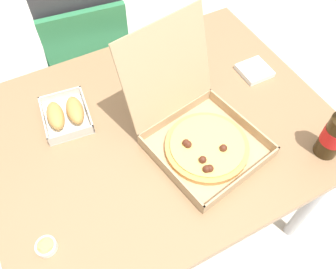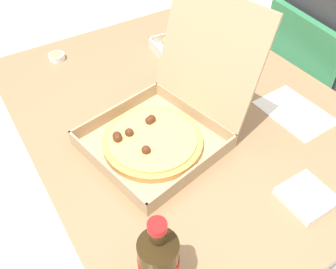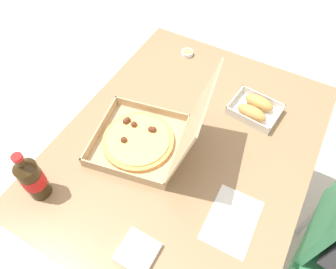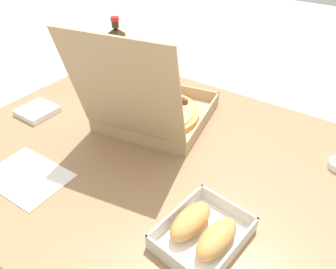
# 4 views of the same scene
# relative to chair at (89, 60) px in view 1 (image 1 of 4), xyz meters

# --- Properties ---
(ground_plane) EXTENTS (10.00, 10.00, 0.00)m
(ground_plane) POSITION_rel_chair_xyz_m (0.04, -0.69, -0.48)
(ground_plane) COLOR beige
(dining_table) EXTENTS (1.15, 0.90, 0.72)m
(dining_table) POSITION_rel_chair_xyz_m (0.04, -0.69, 0.16)
(dining_table) COLOR #997551
(dining_table) RESTS_ON ground_plane
(chair) EXTENTS (0.44, 0.44, 0.83)m
(chair) POSITION_rel_chair_xyz_m (0.00, 0.00, 0.00)
(chair) COLOR #338451
(chair) RESTS_ON ground_plane
(diner_person) EXTENTS (0.38, 0.43, 1.15)m
(diner_person) POSITION_rel_chair_xyz_m (0.01, 0.06, 0.21)
(diner_person) COLOR #333847
(diner_person) RESTS_ON ground_plane
(pizza_box_open) EXTENTS (0.39, 0.46, 0.35)m
(pizza_box_open) POSITION_rel_chair_xyz_m (0.12, -0.81, 0.29)
(pizza_box_open) COLOR tan
(pizza_box_open) RESTS_ON dining_table
(bread_side_box) EXTENTS (0.17, 0.21, 0.06)m
(bread_side_box) POSITION_rel_chair_xyz_m (-0.22, -0.52, 0.27)
(bread_side_box) COLOR white
(bread_side_box) RESTS_ON dining_table
(cola_bottle) EXTENTS (0.07, 0.07, 0.22)m
(cola_bottle) POSITION_rel_chair_xyz_m (0.46, -1.03, 0.34)
(cola_bottle) COLOR #33230F
(cola_bottle) RESTS_ON dining_table
(paper_menu) EXTENTS (0.21, 0.16, 0.00)m
(paper_menu) POSITION_rel_chair_xyz_m (0.24, -0.42, 0.24)
(paper_menu) COLOR white
(paper_menu) RESTS_ON dining_table
(napkin_pile) EXTENTS (0.11, 0.11, 0.02)m
(napkin_pile) POSITION_rel_chair_xyz_m (0.48, -0.63, 0.25)
(napkin_pile) COLOR white
(napkin_pile) RESTS_ON dining_table
(dipping_sauce_cup) EXTENTS (0.06, 0.06, 0.02)m
(dipping_sauce_cup) POSITION_rel_chair_xyz_m (-0.41, -0.92, 0.25)
(dipping_sauce_cup) COLOR white
(dipping_sauce_cup) RESTS_ON dining_table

